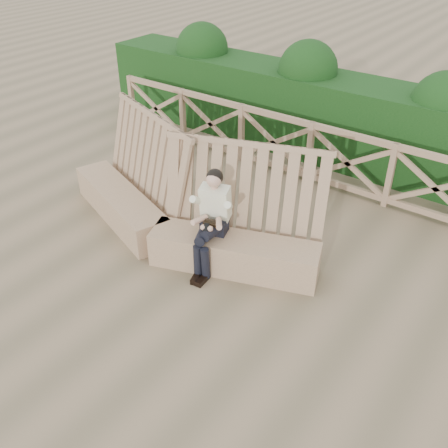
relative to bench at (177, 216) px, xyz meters
The scene contains 5 objects.
ground 1.62m from the bench, 29.39° to the right, with size 60.00×60.00×0.00m, color brown.
bench is the anchor object (origin of this frame).
woman 0.86m from the bench, 11.55° to the right, with size 0.49×0.85×1.40m.
guardrail 3.06m from the bench, 63.36° to the left, with size 10.10×0.09×1.10m.
hedge 4.17m from the bench, 70.79° to the left, with size 12.00×1.20×1.50m, color black.
Camera 1 is at (2.76, -3.67, 4.24)m, focal length 40.00 mm.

